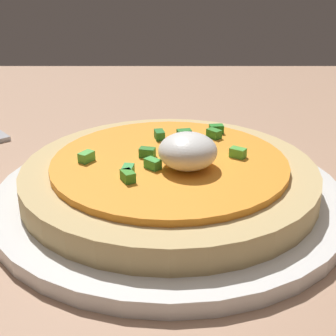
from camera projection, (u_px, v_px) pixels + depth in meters
dining_table at (193, 168)px, 52.79cm from camera, size 92.13×83.72×2.46cm
plate at (168, 196)px, 42.88cm from camera, size 29.54×29.54×1.28cm
pizza at (169, 175)px, 42.00cm from camera, size 24.64×24.64×5.55cm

